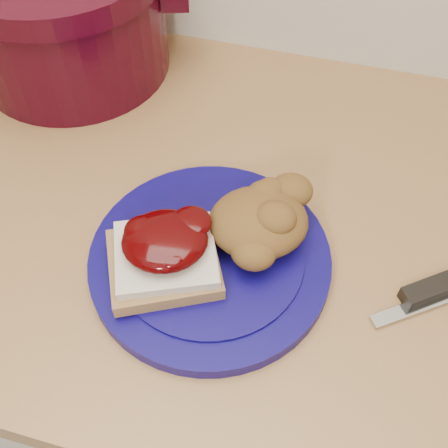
# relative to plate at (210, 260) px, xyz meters

# --- Properties ---
(base_cabinet) EXTENTS (4.00, 0.60, 0.86)m
(base_cabinet) POSITION_rel_plate_xyz_m (0.01, 0.08, -0.48)
(base_cabinet) COLOR beige
(base_cabinet) RESTS_ON floor
(plate) EXTENTS (0.33, 0.33, 0.02)m
(plate) POSITION_rel_plate_xyz_m (0.00, 0.00, 0.00)
(plate) COLOR #0B054E
(plate) RESTS_ON wood_countertop
(sandwich) EXTENTS (0.14, 0.13, 0.05)m
(sandwich) POSITION_rel_plate_xyz_m (-0.04, -0.03, 0.04)
(sandwich) COLOR olive
(sandwich) RESTS_ON plate
(stuffing_mound) EXTENTS (0.13, 0.12, 0.05)m
(stuffing_mound) POSITION_rel_plate_xyz_m (0.04, 0.03, 0.04)
(stuffing_mound) COLOR brown
(stuffing_mound) RESTS_ON plate
(dutch_oven) EXTENTS (0.35, 0.35, 0.18)m
(dutch_oven) POSITION_rel_plate_xyz_m (-0.28, 0.28, 0.07)
(dutch_oven) COLOR #340510
(dutch_oven) RESTS_ON wood_countertop
(pepper_grinder) EXTENTS (0.07, 0.07, 0.14)m
(pepper_grinder) POSITION_rel_plate_xyz_m (-0.30, 0.26, 0.06)
(pepper_grinder) COLOR black
(pepper_grinder) RESTS_ON wood_countertop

